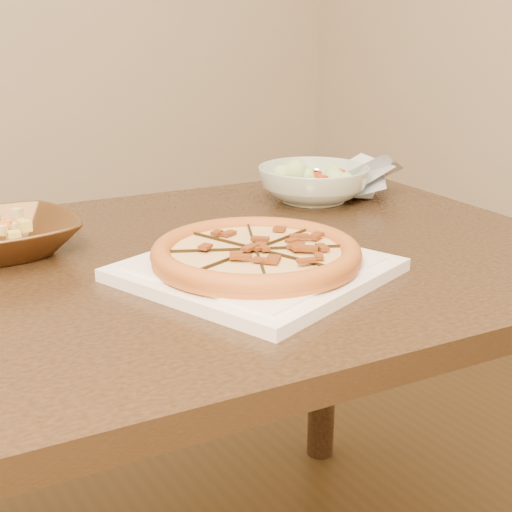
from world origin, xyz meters
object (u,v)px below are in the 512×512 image
Objects in this scene: pizza at (256,253)px; salad_bowl at (313,184)px; plate at (256,269)px; bronze_bowl at (4,237)px; dining_table at (166,324)px.

salad_bowl is (0.33, 0.32, 0.00)m from pizza.
bronze_bowl is at bearing 133.96° from plate.
bronze_bowl is (-0.28, 0.29, -0.01)m from pizza.
salad_bowl is at bearing 23.61° from dining_table.
bronze_bowl reaches higher than dining_table.
salad_bowl reaches higher than dining_table.
dining_table is 0.48m from salad_bowl.
bronze_bowl is at bearing 133.96° from pizza.
dining_table is 6.21× the size of salad_bowl.
dining_table is 0.21m from pizza.
salad_bowl is (0.62, 0.02, 0.01)m from bronze_bowl.
plate is 1.36× the size of pizza.
salad_bowl is at bearing 43.52° from pizza.
pizza is (0.09, -0.13, 0.14)m from dining_table.
pizza is 0.46m from salad_bowl.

